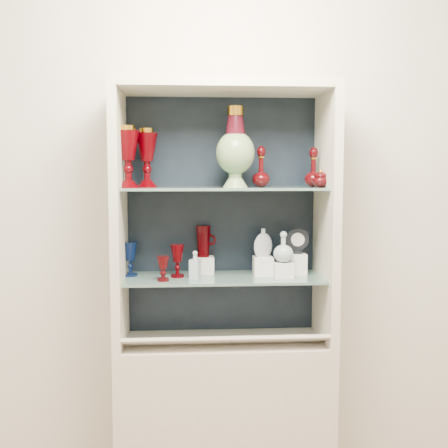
{
  "coord_description": "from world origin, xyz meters",
  "views": [
    {
      "loc": [
        -0.18,
        -1.04,
        1.55
      ],
      "look_at": [
        0.0,
        1.53,
        1.3
      ],
      "focal_mm": 45.0,
      "sensor_mm": 36.0,
      "label": 1
    }
  ],
  "objects": [
    {
      "name": "shelf_upper",
      "position": [
        0.0,
        1.55,
        1.46
      ],
      "size": [
        0.92,
        0.34,
        0.01
      ],
      "primitive_type": "cube",
      "color": "slate",
      "rests_on": "cabinet_side_left"
    },
    {
      "name": "pedestal_lamp_left",
      "position": [
        -0.43,
        1.51,
        1.61
      ],
      "size": [
        0.12,
        0.12,
        0.28
      ],
      "primitive_type": null,
      "rotation": [
        0.0,
        0.0,
        0.12
      ],
      "color": "#420003",
      "rests_on": "shelf_upper"
    },
    {
      "name": "ruby_decanter_b",
      "position": [
        0.43,
        1.57,
        1.57
      ],
      "size": [
        0.1,
        0.1,
        0.2
      ],
      "primitive_type": null,
      "rotation": [
        0.0,
        0.0,
        -0.23
      ],
      "color": "#450609",
      "rests_on": "shelf_upper"
    },
    {
      "name": "label_ledge",
      "position": [
        0.0,
        1.42,
        0.78
      ],
      "size": [
        0.92,
        0.17,
        0.09
      ],
      "primitive_type": "cube",
      "rotation": [
        -0.44,
        0.0,
        0.0
      ],
      "color": "beige",
      "rests_on": "cabinet_base"
    },
    {
      "name": "label_card_0",
      "position": [
        -0.27,
        1.42,
        0.8
      ],
      "size": [
        0.1,
        0.06,
        0.03
      ],
      "primitive_type": "cube",
      "rotation": [
        -0.44,
        0.0,
        0.0
      ],
      "color": "white",
      "rests_on": "label_ledge"
    },
    {
      "name": "label_card_2",
      "position": [
        0.07,
        1.42,
        0.8
      ],
      "size": [
        0.1,
        0.06,
        0.03
      ],
      "primitive_type": "cube",
      "rotation": [
        -0.44,
        0.0,
        0.0
      ],
      "color": "white",
      "rests_on": "label_ledge"
    },
    {
      "name": "cabinet_side_left",
      "position": [
        -0.48,
        1.53,
        1.32
      ],
      "size": [
        0.04,
        0.4,
        1.15
      ],
      "primitive_type": "cube",
      "color": "beige",
      "rests_on": "cabinet_base"
    },
    {
      "name": "shelf_lower",
      "position": [
        0.0,
        1.55,
        1.04
      ],
      "size": [
        0.92,
        0.34,
        0.01
      ],
      "primitive_type": "cube",
      "color": "slate",
      "rests_on": "cabinet_side_left"
    },
    {
      "name": "wall_back",
      "position": [
        0.0,
        1.75,
        1.4
      ],
      "size": [
        3.5,
        0.02,
        2.8
      ],
      "primitive_type": "cube",
      "color": "silver",
      "rests_on": "ground"
    },
    {
      "name": "riser_clear_round_decanter",
      "position": [
        0.28,
        1.51,
        1.08
      ],
      "size": [
        0.09,
        0.09,
        0.07
      ],
      "primitive_type": "cube",
      "color": "silver",
      "rests_on": "shelf_lower"
    },
    {
      "name": "cabinet_back_panel",
      "position": [
        0.0,
        1.72,
        1.32
      ],
      "size": [
        0.98,
        0.02,
        1.15
      ],
      "primitive_type": "cube",
      "color": "black",
      "rests_on": "cabinet_base"
    },
    {
      "name": "pedestal_lamp_right",
      "position": [
        -0.35,
        1.59,
        1.61
      ],
      "size": [
        0.12,
        0.12,
        0.27
      ],
      "primitive_type": null,
      "rotation": [
        0.0,
        0.0,
        0.17
      ],
      "color": "#420003",
      "rests_on": "shelf_upper"
    },
    {
      "name": "riser_ruby_pitcher",
      "position": [
        -0.09,
        1.65,
        1.09
      ],
      "size": [
        0.1,
        0.1,
        0.08
      ],
      "primitive_type": "cube",
      "color": "silver",
      "rests_on": "shelf_lower"
    },
    {
      "name": "riser_flat_flask",
      "position": [
        0.19,
        1.56,
        1.09
      ],
      "size": [
        0.09,
        0.09,
        0.09
      ],
      "primitive_type": "cube",
      "color": "silver",
      "rests_on": "shelf_lower"
    },
    {
      "name": "ruby_pitcher",
      "position": [
        -0.09,
        1.65,
        1.21
      ],
      "size": [
        0.13,
        0.1,
        0.15
      ],
      "primitive_type": null,
      "rotation": [
        0.0,
        0.0,
        -0.26
      ],
      "color": "#420003",
      "rests_on": "riser_ruby_pitcher"
    },
    {
      "name": "clear_square_bottle",
      "position": [
        -0.13,
        1.52,
        1.11
      ],
      "size": [
        0.06,
        0.06,
        0.13
      ],
      "primitive_type": null,
      "rotation": [
        0.0,
        0.0,
        -0.41
      ],
      "color": "#9FB5BB",
      "rests_on": "shelf_lower"
    },
    {
      "name": "clear_round_decanter",
      "position": [
        0.28,
        1.51,
        1.19
      ],
      "size": [
        0.12,
        0.12,
        0.14
      ],
      "primitive_type": null,
      "rotation": [
        0.0,
        0.0,
        0.36
      ],
      "color": "#9FB5BB",
      "rests_on": "riser_clear_round_decanter"
    },
    {
      "name": "riser_cameo_medallion",
      "position": [
        0.36,
        1.58,
        1.1
      ],
      "size": [
        0.08,
        0.08,
        0.1
      ],
      "primitive_type": "cube",
      "color": "silver",
      "rests_on": "shelf_lower"
    },
    {
      "name": "flat_flask",
      "position": [
        0.19,
        1.56,
        1.21
      ],
      "size": [
        0.11,
        0.08,
        0.14
      ],
      "primitive_type": null,
      "rotation": [
        0.0,
        0.0,
        0.42
      ],
      "color": "#A8AEBA",
      "rests_on": "riser_flat_flask"
    },
    {
      "name": "ruby_decanter_a",
      "position": [
        0.18,
        1.56,
        1.58
      ],
      "size": [
        0.11,
        0.11,
        0.21
      ],
      "primitive_type": null,
      "rotation": [
        0.0,
        0.0,
        -0.33
      ],
      "color": "#450609",
      "rests_on": "shelf_upper"
    },
    {
      "name": "lidded_bowl",
      "position": [
        0.44,
        1.49,
        1.51
      ],
      "size": [
        0.09,
        0.09,
        0.08
      ],
      "primitive_type": null,
      "rotation": [
        0.0,
        0.0,
        0.32
      ],
      "color": "#450609",
      "rests_on": "shelf_upper"
    },
    {
      "name": "ruby_goblet_small",
      "position": [
        -0.28,
        1.46,
        1.11
      ],
      "size": [
        0.07,
        0.07,
        0.11
      ],
      "primitive_type": null,
      "rotation": [
        0.0,
        0.0,
        0.33
      ],
      "color": "#450609",
      "rests_on": "shelf_lower"
    },
    {
      "name": "label_card_3",
      "position": [
        0.06,
        1.42,
        0.8
      ],
      "size": [
        0.1,
        0.06,
        0.03
      ],
      "primitive_type": "cube",
      "rotation": [
        -0.44,
        0.0,
        0.0
      ],
      "color": "white",
      "rests_on": "label_ledge"
    },
    {
      "name": "cabinet_side_right",
      "position": [
        0.48,
        1.53,
        1.32
      ],
      "size": [
        0.04,
        0.4,
        1.15
      ],
      "primitive_type": "cube",
      "color": "beige",
      "rests_on": "cabinet_base"
    },
    {
      "name": "cabinet_base",
      "position": [
        0.0,
        1.53,
        0.38
      ],
      "size": [
        1.0,
        0.4,
        0.75
      ],
      "primitive_type": "cube",
      "color": "beige",
      "rests_on": "ground"
    },
    {
      "name": "label_card_1",
      "position": [
        0.31,
        1.42,
        0.8
      ],
      "size": [
        0.1,
        0.06,
        0.03
      ],
      "primitive_type": "cube",
      "rotation": [
        -0.44,
        0.0,
        0.0
      ],
      "color": "white",
      "rests_on": "label_ledge"
    },
    {
      "name": "enamel_urn",
      "position": [
        0.05,
        1.51,
        1.65
      ],
      "size": [
        0.22,
        0.22,
        0.37
      ],
      "primitive_type": null,
      "rotation": [
        0.0,
        0.0,
        0.26
      ],
      "color": "#07472A",
      "rests_on": "shelf_upper"
    },
    {
      "name": "cobalt_goblet",
      "position": [
        -0.44,
        1.59,
        1.13
      ],
      "size": [
        0.08,
        0.08,
        0.16
      ],
      "primitive_type": null,
      "rotation": [
        0.0,
        0.0,
        -0.21
      ],
      "color": "#07143B",
      "rests_on": "shelf_lower"
    },
    {
      "name": "ruby_goblet_tall",
      "position": [
        -0.22,
        1.55,
        1.13
      ],
      "size": [
        0.07,
        0.07,
        0.15
      ],
      "primitive_type": null,
      "rotation": [
        0.0,
        0.0,
        0.12
      ],
      "color": "#420003",
      "rests_on": "shelf_lower"
    },
    {
      "name": "cabinet_top_cap",
      "position": [
        0.0,
        1.53,
        1.92
      ],
      "size": [
        1.0,
        0.4,
        0.04
      ],
      "primitive_type": "cube",
      "color": "beige",
      "rests_on": "cabinet_side_left"
    },
    {
      "name": "cameo_medallion",
      "position": [
        0.36,
        1.58,
        1.21
      ],
      "size": [
        0.11,
        0.05,
        0.13
      ],
      "primitive_type": null,
      "rotation": [
        0.0,
        0.0,
        -0.12
      ],
      "color": "black",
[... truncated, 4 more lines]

